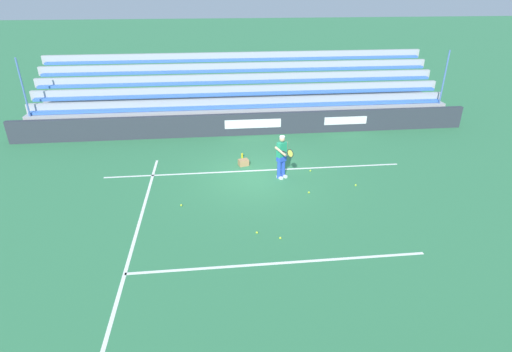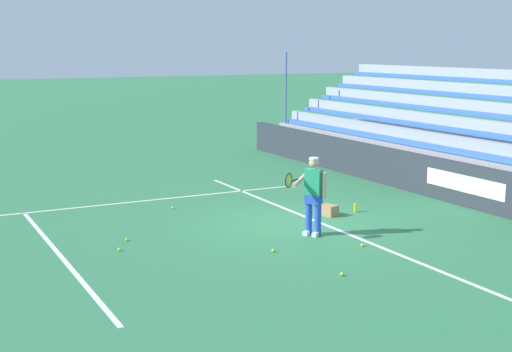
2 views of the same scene
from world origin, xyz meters
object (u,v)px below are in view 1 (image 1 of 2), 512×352
Objects in this scene: tennis_player at (282,156)px; tennis_ball_far_left at (309,192)px; tennis_ball_near_player at (310,171)px; tennis_ball_by_box at (280,238)px; tennis_ball_on_baseline at (257,232)px; ball_box_cardboard at (243,162)px; water_bottle at (242,156)px; tennis_ball_far_right at (356,185)px; tennis_ball_toward_net at (181,205)px.

tennis_player reaches higher than tennis_ball_far_left.
tennis_ball_far_left is at bearing 75.12° from tennis_ball_near_player.
tennis_ball_by_box is at bearing 80.08° from tennis_player.
tennis_ball_on_baseline is at bearing -28.60° from tennis_ball_by_box.
water_bottle is (-0.00, -0.78, -0.02)m from ball_box_cardboard.
tennis_ball_on_baseline is at bearing 89.94° from ball_box_cardboard.
tennis_ball_near_player is (-2.64, 0.89, -0.10)m from ball_box_cardboard.
tennis_player is at bearing -110.20° from tennis_ball_on_baseline.
tennis_ball_on_baseline is at bearing 57.71° from tennis_ball_near_player.
ball_box_cardboard is 2.79m from tennis_ball_near_player.
tennis_player reaches higher than tennis_ball_far_right.
tennis_ball_near_player is at bearing -113.57° from tennis_ball_by_box.
tennis_ball_by_box is at bearing 96.88° from ball_box_cardboard.
water_bottle reaches higher than tennis_ball_on_baseline.
tennis_player reaches higher than tennis_ball_near_player.
tennis_ball_by_box and tennis_ball_toward_net have the same top height.
water_bottle is (0.65, -6.23, 0.08)m from tennis_ball_by_box.
tennis_ball_by_box and tennis_ball_on_baseline have the same top height.
ball_box_cardboard is at bearing -127.20° from tennis_ball_toward_net.
tennis_ball_far_right is 4.60m from tennis_ball_by_box.
tennis_ball_by_box is 1.00× the size of tennis_ball_on_baseline.
tennis_player is 7.80× the size of water_bottle.
tennis_ball_by_box is 1.00× the size of tennis_ball_far_left.
tennis_ball_far_left is 1.00× the size of tennis_ball_toward_net.
water_bottle is (1.37, -2.11, -0.78)m from tennis_player.
tennis_ball_toward_net is (3.05, -2.30, 0.00)m from tennis_ball_by_box.
tennis_ball_near_player is at bearing 147.55° from water_bottle.
ball_box_cardboard reaches higher than tennis_ball_near_player.
ball_box_cardboard reaches higher than water_bottle.
tennis_ball_far_right is 1.00× the size of tennis_ball_far_left.
tennis_ball_far_left is at bearing -132.47° from tennis_ball_on_baseline.
tennis_player reaches higher than tennis_ball_on_baseline.
tennis_ball_far_left and tennis_ball_toward_net have the same top height.
tennis_ball_toward_net is at bearing -36.96° from tennis_ball_by_box.
ball_box_cardboard reaches higher than tennis_ball_on_baseline.
tennis_ball_by_box is at bearing 61.16° from tennis_ball_far_left.
tennis_ball_by_box is at bearing 95.98° from water_bottle.
tennis_ball_far_right is at bearing -168.50° from tennis_ball_far_left.
tennis_ball_far_left is 4.12m from water_bottle.
tennis_ball_on_baseline is (4.05, 2.75, 0.00)m from tennis_ball_far_right.
tennis_ball_on_baseline is 4.96m from tennis_ball_near_player.
water_bottle is at bearing -84.02° from tennis_ball_by_box.
tennis_player is at bearing 18.79° from tennis_ball_near_player.
tennis_ball_by_box and tennis_ball_near_player have the same top height.
tennis_ball_far_right and tennis_ball_far_left have the same top height.
tennis_ball_far_left is (-2.16, 2.72, -0.10)m from ball_box_cardboard.
tennis_ball_toward_net is (2.39, -1.93, 0.00)m from tennis_ball_on_baseline.
tennis_ball_on_baseline is at bearing 69.80° from tennis_player.
tennis_player is 2.98m from tennis_ball_far_right.
tennis_ball_on_baseline is 3.20m from tennis_ball_far_left.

